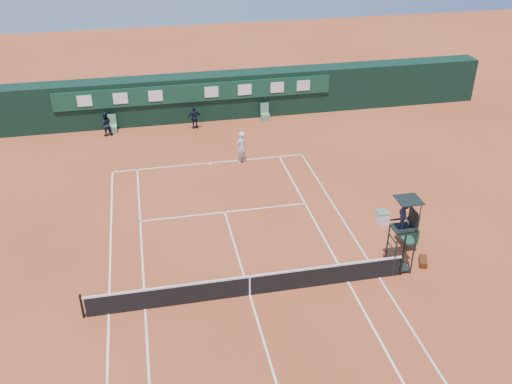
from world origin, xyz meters
The scene contains 14 objects.
ground centered at (0.00, 0.00, 0.00)m, with size 90.00×90.00×0.00m, color #B24D2A.
court_lines centered at (0.00, 0.00, 0.01)m, with size 11.05×23.85×0.01m.
tennis_net centered at (0.00, 0.00, 0.51)m, with size 12.90×0.10×1.10m.
back_wall centered at (0.00, 18.74, 1.51)m, with size 40.00×1.65×3.00m.
linesman_chair_left centered at (-5.50, 17.48, 0.32)m, with size 0.55×0.50×1.15m.
linesman_chair_right centered at (4.50, 17.48, 0.32)m, with size 0.55×0.50×1.15m.
umpire_chair centered at (6.44, 0.40, 2.46)m, with size 0.96×0.95×3.42m.
player_bench centered at (7.65, 1.97, 0.60)m, with size 0.56×1.20×1.10m.
tennis_bag centered at (7.67, 0.50, 0.14)m, with size 0.32×0.73×0.27m, color black.
cooler centered at (7.20, 3.90, 0.33)m, with size 0.57×0.57×0.65m.
tennis_ball centered at (1.32, 7.16, 0.03)m, with size 0.06×0.06×0.06m, color #B6D631.
player centered at (1.80, 11.62, 0.95)m, with size 0.70×0.46×1.91m, color silver.
ball_kid_left centered at (-5.86, 17.05, 0.78)m, with size 0.76×0.59×1.56m, color black.
ball_kid_right centered at (-0.26, 17.03, 0.75)m, with size 0.88×0.37×1.51m, color black.
Camera 1 is at (-3.34, -17.33, 14.84)m, focal length 40.00 mm.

